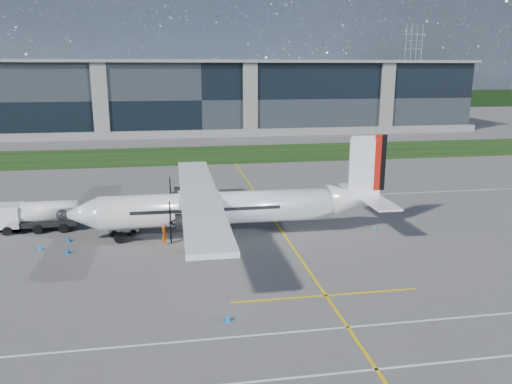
{
  "coord_description": "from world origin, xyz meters",
  "views": [
    {
      "loc": [
        -6.05,
        -33.62,
        13.82
      ],
      "look_at": [
        0.85,
        7.75,
        3.42
      ],
      "focal_mm": 35.0,
      "sensor_mm": 36.0,
      "label": 1
    }
  ],
  "objects_px": {
    "safety_cone_nose_stbd": "(69,239)",
    "safety_cone_nose_port": "(68,250)",
    "turboprop_aircraft": "(229,189)",
    "safety_cone_portwing": "(228,317)",
    "safety_cone_fwd": "(40,247)",
    "pylon_east": "(412,65)",
    "ground_crew_person": "(164,234)",
    "safety_cone_stbdwing": "(192,196)",
    "fuel_tanker_truck": "(32,216)",
    "safety_cone_tail": "(374,228)",
    "baggage_tug": "(124,225)"
  },
  "relations": [
    {
      "from": "baggage_tug",
      "to": "safety_cone_nose_stbd",
      "type": "height_order",
      "value": "baggage_tug"
    },
    {
      "from": "safety_cone_stbdwing",
      "to": "fuel_tanker_truck",
      "type": "bearing_deg",
      "value": -147.53
    },
    {
      "from": "safety_cone_portwing",
      "to": "ground_crew_person",
      "type": "bearing_deg",
      "value": 105.32
    },
    {
      "from": "turboprop_aircraft",
      "to": "safety_cone_tail",
      "type": "distance_m",
      "value": 13.32
    },
    {
      "from": "baggage_tug",
      "to": "pylon_east",
      "type": "bearing_deg",
      "value": 55.97
    },
    {
      "from": "safety_cone_nose_stbd",
      "to": "safety_cone_tail",
      "type": "bearing_deg",
      "value": -3.01
    },
    {
      "from": "safety_cone_stbdwing",
      "to": "ground_crew_person",
      "type": "bearing_deg",
      "value": -100.93
    },
    {
      "from": "fuel_tanker_truck",
      "to": "baggage_tug",
      "type": "bearing_deg",
      "value": -14.71
    },
    {
      "from": "safety_cone_fwd",
      "to": "turboprop_aircraft",
      "type": "bearing_deg",
      "value": 2.26
    },
    {
      "from": "safety_cone_portwing",
      "to": "safety_cone_nose_port",
      "type": "relative_size",
      "value": 1.0
    },
    {
      "from": "ground_crew_person",
      "to": "safety_cone_stbdwing",
      "type": "xyz_separation_m",
      "value": [
        2.82,
        14.6,
        -0.67
      ]
    },
    {
      "from": "safety_cone_nose_port",
      "to": "safety_cone_stbdwing",
      "type": "bearing_deg",
      "value": 56.39
    },
    {
      "from": "ground_crew_person",
      "to": "safety_cone_fwd",
      "type": "bearing_deg",
      "value": 106.24
    },
    {
      "from": "safety_cone_tail",
      "to": "safety_cone_fwd",
      "type": "distance_m",
      "value": 27.77
    },
    {
      "from": "baggage_tug",
      "to": "turboprop_aircraft",
      "type": "bearing_deg",
      "value": -15.54
    },
    {
      "from": "safety_cone_nose_stbd",
      "to": "safety_cone_fwd",
      "type": "xyz_separation_m",
      "value": [
        -1.83,
        -1.71,
        0.0
      ]
    },
    {
      "from": "turboprop_aircraft",
      "to": "fuel_tanker_truck",
      "type": "bearing_deg",
      "value": 164.85
    },
    {
      "from": "ground_crew_person",
      "to": "safety_cone_tail",
      "type": "relative_size",
      "value": 3.67
    },
    {
      "from": "pylon_east",
      "to": "safety_cone_portwing",
      "type": "relative_size",
      "value": 60.0
    },
    {
      "from": "baggage_tug",
      "to": "safety_cone_portwing",
      "type": "height_order",
      "value": "baggage_tug"
    },
    {
      "from": "safety_cone_portwing",
      "to": "safety_cone_fwd",
      "type": "height_order",
      "value": "same"
    },
    {
      "from": "turboprop_aircraft",
      "to": "safety_cone_portwing",
      "type": "bearing_deg",
      "value": -97.05
    },
    {
      "from": "ground_crew_person",
      "to": "pylon_east",
      "type": "bearing_deg",
      "value": -13.72
    },
    {
      "from": "ground_crew_person",
      "to": "safety_cone_tail",
      "type": "height_order",
      "value": "ground_crew_person"
    },
    {
      "from": "safety_cone_tail",
      "to": "safety_cone_nose_port",
      "type": "bearing_deg",
      "value": -176.69
    },
    {
      "from": "safety_cone_nose_stbd",
      "to": "safety_cone_fwd",
      "type": "bearing_deg",
      "value": -136.84
    },
    {
      "from": "safety_cone_portwing",
      "to": "safety_cone_fwd",
      "type": "relative_size",
      "value": 1.0
    },
    {
      "from": "safety_cone_portwing",
      "to": "safety_cone_fwd",
      "type": "xyz_separation_m",
      "value": [
        -13.28,
        13.7,
        0.0
      ]
    },
    {
      "from": "baggage_tug",
      "to": "safety_cone_tail",
      "type": "bearing_deg",
      "value": -7.16
    },
    {
      "from": "turboprop_aircraft",
      "to": "safety_cone_nose_stbd",
      "type": "relative_size",
      "value": 55.96
    },
    {
      "from": "safety_cone_portwing",
      "to": "safety_cone_nose_stbd",
      "type": "height_order",
      "value": "same"
    },
    {
      "from": "safety_cone_nose_port",
      "to": "safety_cone_fwd",
      "type": "bearing_deg",
      "value": 153.79
    },
    {
      "from": "fuel_tanker_truck",
      "to": "turboprop_aircraft",
      "type": "bearing_deg",
      "value": -15.15
    },
    {
      "from": "safety_cone_stbdwing",
      "to": "safety_cone_fwd",
      "type": "bearing_deg",
      "value": -131.31
    },
    {
      "from": "pylon_east",
      "to": "safety_cone_tail",
      "type": "height_order",
      "value": "pylon_east"
    },
    {
      "from": "safety_cone_nose_stbd",
      "to": "safety_cone_fwd",
      "type": "distance_m",
      "value": 2.51
    },
    {
      "from": "safety_cone_stbdwing",
      "to": "pylon_east",
      "type": "bearing_deg",
      "value": 55.6
    },
    {
      "from": "ground_crew_person",
      "to": "safety_cone_portwing",
      "type": "xyz_separation_m",
      "value": [
        3.64,
        -13.29,
        -0.67
      ]
    },
    {
      "from": "safety_cone_stbdwing",
      "to": "safety_cone_portwing",
      "type": "relative_size",
      "value": 1.0
    },
    {
      "from": "safety_cone_nose_stbd",
      "to": "safety_cone_nose_port",
      "type": "bearing_deg",
      "value": -80.81
    },
    {
      "from": "safety_cone_nose_stbd",
      "to": "turboprop_aircraft",
      "type": "bearing_deg",
      "value": -4.84
    },
    {
      "from": "turboprop_aircraft",
      "to": "safety_cone_nose_port",
      "type": "height_order",
      "value": "turboprop_aircraft"
    },
    {
      "from": "pylon_east",
      "to": "ground_crew_person",
      "type": "bearing_deg",
      "value": -122.42
    },
    {
      "from": "ground_crew_person",
      "to": "safety_cone_nose_port",
      "type": "relative_size",
      "value": 3.67
    },
    {
      "from": "safety_cone_tail",
      "to": "safety_cone_nose_port",
      "type": "distance_m",
      "value": 25.52
    },
    {
      "from": "pylon_east",
      "to": "safety_cone_nose_stbd",
      "type": "distance_m",
      "value": 174.88
    },
    {
      "from": "fuel_tanker_truck",
      "to": "safety_cone_tail",
      "type": "height_order",
      "value": "fuel_tanker_truck"
    },
    {
      "from": "baggage_tug",
      "to": "safety_cone_tail",
      "type": "height_order",
      "value": "baggage_tug"
    },
    {
      "from": "safety_cone_tail",
      "to": "safety_cone_nose_port",
      "type": "xyz_separation_m",
      "value": [
        -25.48,
        -1.48,
        0.0
      ]
    },
    {
      "from": "ground_crew_person",
      "to": "safety_cone_nose_port",
      "type": "bearing_deg",
      "value": 114.23
    }
  ]
}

